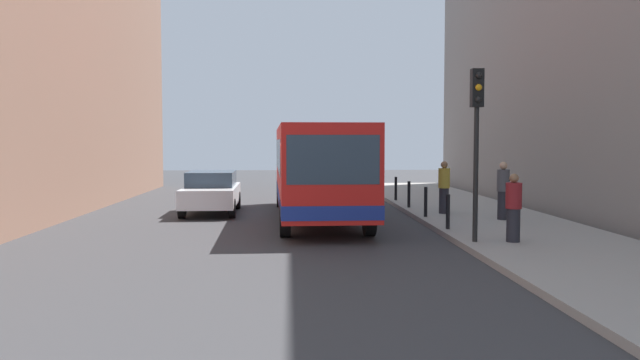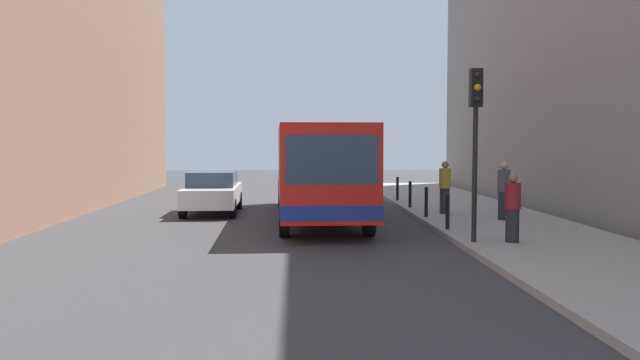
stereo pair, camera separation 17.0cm
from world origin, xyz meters
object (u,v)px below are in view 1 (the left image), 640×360
Objects in this scene: traffic_light at (477,122)px; pedestrian_near_signal at (514,208)px; bollard_mid at (426,202)px; bus at (317,166)px; bollard_near at (448,212)px; car_beside_bus at (212,191)px; pedestrian_far_sidewalk at (444,187)px; bollard_farthest at (396,189)px; pedestrian_mid_sidewalk at (503,191)px; bollard_far at (409,194)px.

traffic_light reaches higher than pedestrian_near_signal.
bollard_mid is 0.58× the size of pedestrian_near_signal.
bollard_near is at bearing 130.67° from bus.
pedestrian_far_sidewalk reaches higher than car_beside_bus.
bus is 11.67× the size of bollard_farthest.
pedestrian_far_sidewalk is at bearing 91.91° from pedestrian_near_signal.
bollard_farthest is 10.97m from pedestrian_near_signal.
bollard_mid is at bearing 137.53° from pedestrian_far_sidewalk.
traffic_light is at bearing 160.53° from pedestrian_mid_sidewalk.
car_beside_bus is at bearing 75.86° from pedestrian_mid_sidewalk.
pedestrian_mid_sidewalk reaches higher than pedestrian_far_sidewalk.
pedestrian_near_signal is 6.05m from pedestrian_far_sidewalk.
traffic_light is 4.32× the size of bollard_far.
bollard_farthest is (0.00, 2.87, 0.00)m from bollard_far.
bollard_mid is at bearing 163.73° from bus.
pedestrian_far_sidewalk is at bearing 178.02° from bus.
bollard_near is 2.87m from bollard_mid.
pedestrian_near_signal is (4.43, -6.07, -0.77)m from bus.
bus reaches higher than pedestrian_far_sidewalk.
car_beside_bus is 4.67× the size of bollard_farthest.
pedestrian_far_sidewalk is at bearing 165.77° from car_beside_bus.
bollard_mid is at bearing 100.90° from pedestrian_near_signal.
car_beside_bus is 4.67× the size of bollard_near.
traffic_light is at bearing -88.88° from bollard_mid.
traffic_light reaches higher than bollard_near.
bus reaches higher than bollard_farthest.
bollard_near is at bearing 92.55° from traffic_light.
bollard_mid is 2.87m from bollard_far.
pedestrian_far_sidewalk is (7.87, -1.81, 0.23)m from car_beside_bus.
traffic_light is 2.51× the size of pedestrian_near_signal.
bollard_near is at bearing 139.23° from pedestrian_mid_sidewalk.
bollard_near and bollard_farthest have the same top height.
bollard_farthest is at bearing -157.89° from car_beside_bus.
bus reaches higher than bollard_mid.
car_beside_bus is (-3.65, 1.79, -0.94)m from bus.
pedestrian_far_sidewalk is (0.80, 0.87, 0.39)m from bollard_mid.
bollard_farthest is at bearing -126.96° from bus.
bus is 4.17m from car_beside_bus.
pedestrian_near_signal is (1.00, -2.31, 0.33)m from bollard_near.
pedestrian_far_sidewalk is at bearing -68.32° from bollard_far.
bollard_farthest is at bearing 25.18° from pedestrian_mid_sidewalk.
traffic_light reaches higher than bollard_far.
bus is at bearing 132.35° from bollard_near.
bollard_near is 1.00× the size of bollard_far.
pedestrian_mid_sidewalk is (2.10, 4.26, -1.97)m from traffic_light.
bollard_mid is (7.08, -2.68, -0.16)m from car_beside_bus.
bollard_farthest is 0.54× the size of pedestrian_mid_sidewalk.
pedestrian_far_sidewalk is (0.80, 3.74, 0.39)m from bollard_near.
bollard_mid is at bearing 91.12° from traffic_light.
bollard_mid is 0.54× the size of pedestrian_mid_sidewalk.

